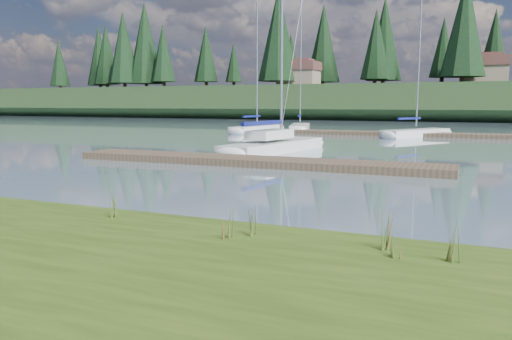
% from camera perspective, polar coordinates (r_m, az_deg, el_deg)
% --- Properties ---
extents(ground, '(200.00, 200.00, 0.00)m').
position_cam_1_polar(ground, '(40.09, 17.00, 3.72)').
color(ground, '#7991A1').
rests_on(ground, ground).
extents(bank, '(60.00, 9.00, 0.35)m').
position_cam_1_polar(bank, '(6.17, -24.09, -15.72)').
color(bank, '#374E16').
rests_on(bank, ground).
extents(ridge, '(200.00, 20.00, 5.00)m').
position_cam_1_polar(ridge, '(82.90, 20.32, 7.20)').
color(ridge, '#1C3118').
rests_on(ridge, ground).
extents(sailboat_main, '(3.17, 9.15, 12.90)m').
position_cam_1_polar(sailboat_main, '(26.49, 2.82, 3.07)').
color(sailboat_main, silver).
rests_on(sailboat_main, ground).
extents(dock_near, '(16.00, 2.00, 0.30)m').
position_cam_1_polar(dock_near, '(20.66, -0.61, 1.01)').
color(dock_near, '#4C3D2C').
rests_on(dock_near, ground).
extents(dock_far, '(26.00, 2.20, 0.30)m').
position_cam_1_polar(dock_far, '(39.92, 19.86, 3.79)').
color(dock_far, '#4C3D2C').
rests_on(dock_far, ground).
extents(sailboat_bg_0, '(2.59, 7.73, 11.06)m').
position_cam_1_polar(sailboat_bg_0, '(44.07, 0.58, 4.80)').
color(sailboat_bg_0, silver).
rests_on(sailboat_bg_0, ground).
extents(sailboat_bg_1, '(3.58, 7.97, 11.72)m').
position_cam_1_polar(sailboat_bg_1, '(46.93, 5.09, 4.96)').
color(sailboat_bg_1, silver).
rests_on(sailboat_bg_1, ground).
extents(sailboat_bg_2, '(5.06, 7.03, 11.12)m').
position_cam_1_polar(sailboat_bg_2, '(39.95, 18.37, 4.12)').
color(sailboat_bg_2, silver).
rests_on(sailboat_bg_2, ground).
extents(weed_0, '(0.17, 0.14, 0.57)m').
position_cam_1_polar(weed_0, '(8.36, -0.82, -5.93)').
color(weed_0, '#475B23').
rests_on(weed_0, bank).
extents(weed_1, '(0.17, 0.14, 0.59)m').
position_cam_1_polar(weed_1, '(8.19, -3.32, -6.16)').
color(weed_1, '#475B23').
rests_on(weed_1, bank).
extents(weed_2, '(0.17, 0.14, 0.76)m').
position_cam_1_polar(weed_2, '(7.86, 14.90, -6.48)').
color(weed_2, '#475B23').
rests_on(weed_2, bank).
extents(weed_3, '(0.17, 0.14, 0.60)m').
position_cam_1_polar(weed_3, '(10.04, -15.88, -3.83)').
color(weed_3, '#475B23').
rests_on(weed_3, bank).
extents(weed_4, '(0.17, 0.14, 0.38)m').
position_cam_1_polar(weed_4, '(7.51, 15.61, -8.44)').
color(weed_4, '#475B23').
rests_on(weed_4, bank).
extents(weed_5, '(0.17, 0.14, 0.63)m').
position_cam_1_polar(weed_5, '(7.57, 21.45, -7.73)').
color(weed_5, '#475B23').
rests_on(weed_5, bank).
extents(mud_lip, '(60.00, 0.50, 0.14)m').
position_cam_1_polar(mud_lip, '(9.55, -4.23, -7.42)').
color(mud_lip, '#33281C').
rests_on(mud_lip, ground).
extents(conifer_0, '(5.72, 5.72, 14.15)m').
position_cam_1_polar(conifer_0, '(97.51, -14.90, 13.39)').
color(conifer_0, '#382619').
rests_on(conifer_0, ridge).
extents(conifer_1, '(4.40, 4.40, 11.30)m').
position_cam_1_polar(conifer_1, '(92.52, -5.74, 13.08)').
color(conifer_1, '#382619').
rests_on(conifer_1, ridge).
extents(conifer_2, '(6.60, 6.60, 16.05)m').
position_cam_1_polar(conifer_2, '(83.83, 2.55, 15.23)').
color(conifer_2, '#382619').
rests_on(conifer_2, ridge).
extents(conifer_3, '(4.84, 4.84, 12.25)m').
position_cam_1_polar(conifer_3, '(83.52, 13.53, 13.81)').
color(conifer_3, '#382619').
rests_on(conifer_3, ridge).
extents(conifer_4, '(6.16, 6.16, 15.10)m').
position_cam_1_polar(conifer_4, '(76.52, 22.75, 15.04)').
color(conifer_4, '#382619').
rests_on(conifer_4, ridge).
extents(house_0, '(6.30, 5.30, 4.65)m').
position_cam_1_polar(house_0, '(84.13, 4.96, 10.92)').
color(house_0, gray).
rests_on(house_0, ridge).
extents(house_1, '(6.30, 5.30, 4.65)m').
position_cam_1_polar(house_1, '(80.95, 24.72, 10.38)').
color(house_1, gray).
rests_on(house_1, ridge).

